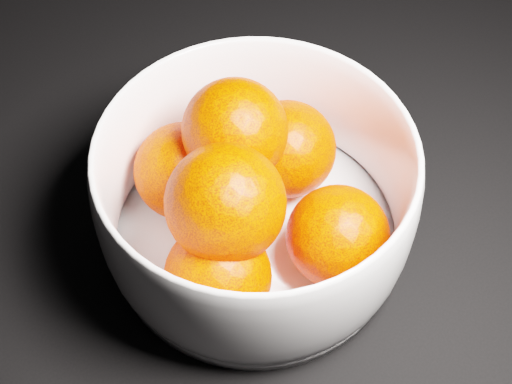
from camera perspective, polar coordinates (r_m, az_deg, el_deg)
bowl at (r=0.56m, az=0.00°, el=-0.38°), size 0.25×0.25×0.12m
orange_pile at (r=0.55m, az=-0.72°, el=0.04°), size 0.19×0.20×0.13m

